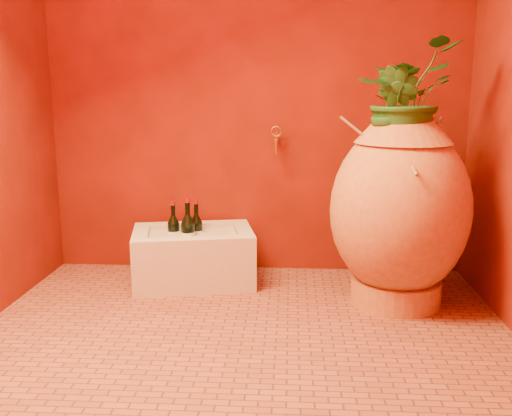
# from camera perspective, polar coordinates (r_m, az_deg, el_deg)

# --- Properties ---
(floor) EXTENTS (2.50, 2.50, 0.00)m
(floor) POSITION_cam_1_polar(r_m,az_deg,el_deg) (2.70, -1.28, -12.47)
(floor) COLOR brown
(floor) RESTS_ON ground
(wall_back) EXTENTS (2.50, 0.02, 2.50)m
(wall_back) POSITION_cam_1_polar(r_m,az_deg,el_deg) (3.46, 0.04, 14.16)
(wall_back) COLOR #521104
(wall_back) RESTS_ON ground
(amphora) EXTENTS (0.82, 0.82, 1.02)m
(amphora) POSITION_cam_1_polar(r_m,az_deg,el_deg) (3.01, 14.16, -0.10)
(amphora) COLOR #C37337
(amphora) RESTS_ON floor
(stone_basin) EXTENTS (0.76, 0.59, 0.31)m
(stone_basin) POSITION_cam_1_polar(r_m,az_deg,el_deg) (3.34, -6.29, -4.92)
(stone_basin) COLOR beige
(stone_basin) RESTS_ON floor
(wine_bottle_a) EXTENTS (0.08, 0.08, 0.33)m
(wine_bottle_a) POSITION_cam_1_polar(r_m,az_deg,el_deg) (3.29, -6.81, -2.66)
(wine_bottle_a) COLOR black
(wine_bottle_a) RESTS_ON stone_basin
(wine_bottle_b) EXTENTS (0.07, 0.07, 0.29)m
(wine_bottle_b) POSITION_cam_1_polar(r_m,az_deg,el_deg) (3.38, -8.23, -2.50)
(wine_bottle_b) COLOR black
(wine_bottle_b) RESTS_ON stone_basin
(wine_bottle_c) EXTENTS (0.07, 0.07, 0.30)m
(wine_bottle_c) POSITION_cam_1_polar(r_m,az_deg,el_deg) (3.37, -5.96, -2.46)
(wine_bottle_c) COLOR black
(wine_bottle_c) RESTS_ON stone_basin
(wall_tap) EXTENTS (0.07, 0.14, 0.16)m
(wall_tap) POSITION_cam_1_polar(r_m,az_deg,el_deg) (3.38, 2.04, 6.99)
(wall_tap) COLOR #AF8528
(wall_tap) RESTS_ON wall_back
(plant_main) EXTENTS (0.66, 0.66, 0.56)m
(plant_main) POSITION_cam_1_polar(r_m,az_deg,el_deg) (2.96, 14.70, 10.70)
(plant_main) COLOR #1D4E1C
(plant_main) RESTS_ON amphora
(plant_side) EXTENTS (0.30, 0.31, 0.43)m
(plant_side) POSITION_cam_1_polar(r_m,az_deg,el_deg) (2.88, 13.68, 9.35)
(plant_side) COLOR #1D4E1C
(plant_side) RESTS_ON amphora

